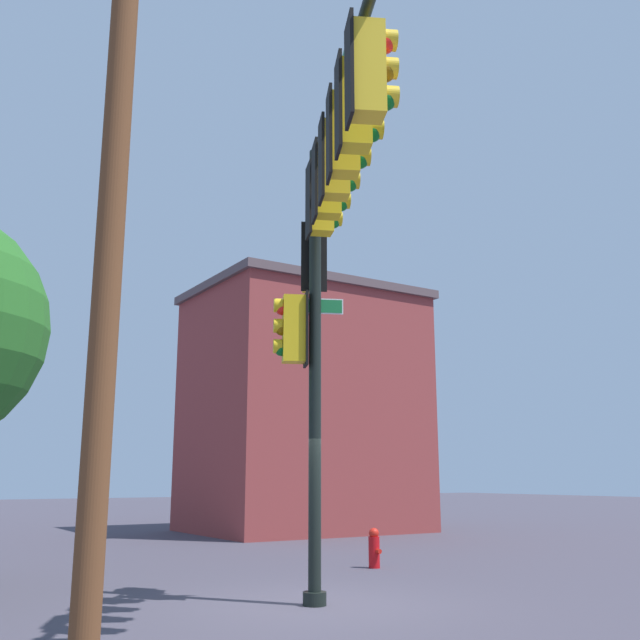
# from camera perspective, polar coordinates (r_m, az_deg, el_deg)

# --- Properties ---
(ground_plane) EXTENTS (120.00, 120.00, 0.00)m
(ground_plane) POSITION_cam_1_polar(r_m,az_deg,el_deg) (11.81, -0.43, -21.51)
(ground_plane) COLOR #433E4A
(signal_pole_assembly) EXTENTS (5.19, 2.64, 7.42)m
(signal_pole_assembly) POSITION_cam_1_polar(r_m,az_deg,el_deg) (10.66, 0.65, 7.88)
(signal_pole_assembly) COLOR black
(signal_pole_assembly) RESTS_ON ground_plane
(utility_pole) EXTENTS (1.71, 0.81, 8.60)m
(utility_pole) POSITION_cam_1_polar(r_m,az_deg,el_deg) (7.67, -16.08, 7.54)
(utility_pole) COLOR brown
(utility_pole) RESTS_ON ground_plane
(fire_hydrant) EXTENTS (0.33, 0.24, 0.83)m
(fire_hydrant) POSITION_cam_1_polar(r_m,az_deg,el_deg) (16.41, 4.28, -17.43)
(fire_hydrant) COLOR red
(fire_hydrant) RESTS_ON ground_plane
(brick_building) EXTENTS (6.39, 8.02, 8.79)m
(brick_building) POSITION_cam_1_polar(r_m,az_deg,el_deg) (27.17, -1.31, -6.95)
(brick_building) COLOR brown
(brick_building) RESTS_ON ground_plane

